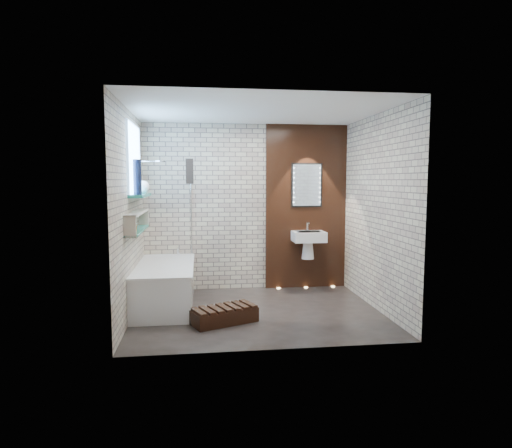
{
  "coord_description": "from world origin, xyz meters",
  "views": [
    {
      "loc": [
        -0.73,
        -5.58,
        1.73
      ],
      "look_at": [
        0.0,
        0.15,
        1.15
      ],
      "focal_mm": 30.76,
      "sensor_mm": 36.0,
      "label": 1
    }
  ],
  "objects": [
    {
      "name": "bath_screen",
      "position": [
        -0.87,
        0.89,
        1.28
      ],
      "size": [
        0.01,
        0.78,
        1.4
      ],
      "primitive_type": "cube",
      "color": "white",
      "rests_on": "bathtub"
    },
    {
      "name": "room_shell",
      "position": [
        0.0,
        0.0,
        1.3
      ],
      "size": [
        3.24,
        3.2,
        2.6
      ],
      "color": "#A49082",
      "rests_on": "ground"
    },
    {
      "name": "display_niche",
      "position": [
        -1.53,
        0.15,
        1.2
      ],
      "size": [
        0.14,
        1.3,
        0.26
      ],
      "color": "teal",
      "rests_on": "room_shell"
    },
    {
      "name": "led_mirror",
      "position": [
        0.95,
        1.23,
        1.65
      ],
      "size": [
        0.5,
        0.02,
        0.7
      ],
      "color": "black",
      "rests_on": "walnut_panel"
    },
    {
      "name": "niche_bottles",
      "position": [
        -1.53,
        -0.23,
        1.15
      ],
      "size": [
        0.05,
        0.28,
        0.11
      ],
      "color": "maroon",
      "rests_on": "display_niche"
    },
    {
      "name": "walnut_panel",
      "position": [
        0.95,
        1.27,
        1.3
      ],
      "size": [
        1.3,
        0.06,
        2.6
      ],
      "primitive_type": "cube",
      "color": "black",
      "rests_on": "ground"
    },
    {
      "name": "bathtub",
      "position": [
        -1.22,
        0.45,
        0.29
      ],
      "size": [
        0.79,
        1.74,
        0.7
      ],
      "color": "white",
      "rests_on": "ground"
    },
    {
      "name": "ground",
      "position": [
        0.0,
        0.0,
        0.0
      ],
      "size": [
        3.2,
        3.2,
        0.0
      ],
      "primitive_type": "plane",
      "color": "black",
      "rests_on": "ground"
    },
    {
      "name": "walnut_step",
      "position": [
        -0.46,
        -0.39,
        0.09
      ],
      "size": [
        0.86,
        0.63,
        0.17
      ],
      "primitive_type": "cube",
      "rotation": [
        0.0,
        0.0,
        0.4
      ],
      "color": "black",
      "rests_on": "ground"
    },
    {
      "name": "clerestory_window",
      "position": [
        -1.57,
        0.35,
        1.9
      ],
      "size": [
        0.18,
        1.0,
        0.94
      ],
      "color": "#7FADE0",
      "rests_on": "room_shell"
    },
    {
      "name": "towel",
      "position": [
        -0.87,
        0.6,
        1.85
      ],
      "size": [
        0.1,
        0.26,
        0.34
      ],
      "primitive_type": "cube",
      "color": "black",
      "rests_on": "bath_screen"
    },
    {
      "name": "washbasin",
      "position": [
        0.95,
        1.07,
        0.79
      ],
      "size": [
        0.5,
        0.36,
        0.58
      ],
      "color": "white",
      "rests_on": "walnut_panel"
    },
    {
      "name": "shower_head",
      "position": [
        -1.3,
        0.95,
        2.0
      ],
      "size": [
        0.18,
        0.18,
        0.02
      ],
      "primitive_type": "cylinder",
      "color": "silver",
      "rests_on": "room_shell"
    },
    {
      "name": "floor_uplights",
      "position": [
        0.95,
        1.2,
        0.01
      ],
      "size": [
        0.96,
        0.06,
        0.01
      ],
      "color": "#FFD899",
      "rests_on": "ground"
    },
    {
      "name": "sill_vases",
      "position": [
        -1.5,
        0.29,
        1.7
      ],
      "size": [
        0.18,
        0.65,
        0.43
      ],
      "color": "#121A33",
      "rests_on": "clerestory_window"
    }
  ]
}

